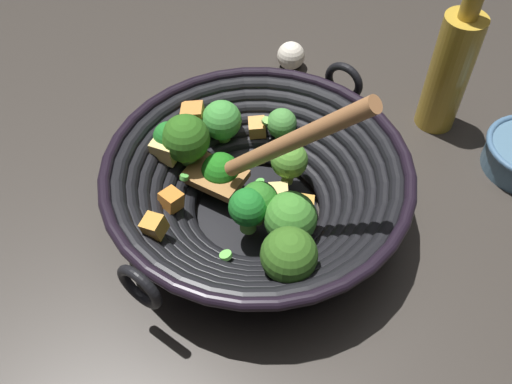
% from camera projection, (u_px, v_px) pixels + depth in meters
% --- Properties ---
extents(ground_plane, '(4.00, 4.00, 0.00)m').
position_uv_depth(ground_plane, '(257.00, 216.00, 0.69)').
color(ground_plane, '#332D28').
extents(wok, '(0.37, 0.35, 0.24)m').
position_uv_depth(wok, '(256.00, 184.00, 0.64)').
color(wok, black).
rests_on(wok, ground).
extents(cooking_oil_bottle, '(0.05, 0.05, 0.22)m').
position_uv_depth(cooking_oil_bottle, '(450.00, 69.00, 0.73)').
color(cooking_oil_bottle, gold).
rests_on(cooking_oil_bottle, ground).
extents(garlic_bulb, '(0.04, 0.04, 0.04)m').
position_uv_depth(garlic_bulb, '(291.00, 56.00, 0.86)').
color(garlic_bulb, silver).
rests_on(garlic_bulb, ground).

